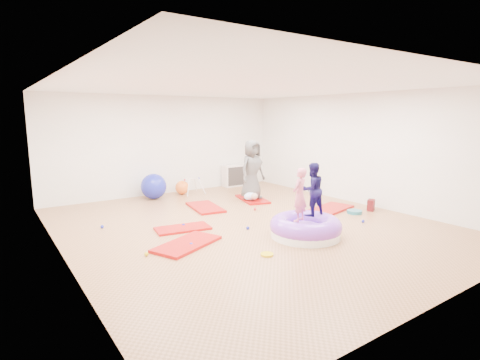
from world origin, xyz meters
TOP-DOWN VIEW (x-y plane):
  - room at (0.00, 0.00)m, footprint 7.01×8.01m
  - gym_mat_front_left at (-1.62, -0.42)m, footprint 1.39×1.07m
  - gym_mat_mid_left at (-1.26, 0.47)m, footprint 1.13×0.70m
  - gym_mat_center_back at (-0.04, 1.74)m, footprint 0.82×1.33m
  - gym_mat_right at (2.35, -0.11)m, footprint 1.37×0.90m
  - gym_mat_rear_right at (1.46, 1.82)m, footprint 0.88×1.29m
  - inflatable_cushion at (0.43, -1.24)m, footprint 1.34×1.34m
  - child_pink at (0.23, -1.26)m, footprint 0.42×0.35m
  - child_navy at (0.69, -1.11)m, footprint 0.54×0.45m
  - adult_caregiver at (1.42, 1.79)m, footprint 0.84×0.62m
  - infant at (1.27, 1.61)m, footprint 0.38×0.38m
  - ball_pit_balls at (0.02, 0.28)m, footprint 5.18×2.79m
  - exercise_ball_blue at (-0.66, 3.46)m, footprint 0.69×0.69m
  - exercise_ball_orange at (0.24, 3.58)m, footprint 0.39×0.39m
  - infant_play_gym at (0.45, 3.38)m, footprint 0.61×0.58m
  - cube_shelf at (2.15, 3.79)m, footprint 0.68×0.34m
  - balance_disc at (2.56, -0.67)m, footprint 0.34×0.34m
  - backpack at (3.10, -0.71)m, footprint 0.27×0.23m
  - yellow_toy at (-0.77, -1.58)m, footprint 0.21×0.21m

SIDE VIEW (x-z plane):
  - yellow_toy at x=-0.77m, z-range 0.00..0.03m
  - gym_mat_mid_left at x=-1.26m, z-range 0.00..0.04m
  - gym_mat_rear_right at x=1.46m, z-range 0.00..0.05m
  - gym_mat_center_back at x=-0.04m, z-range 0.00..0.05m
  - gym_mat_front_left at x=-1.62m, z-range 0.00..0.05m
  - gym_mat_right at x=2.35m, z-range 0.00..0.05m
  - ball_pit_balls at x=0.02m, z-range 0.00..0.07m
  - balance_disc at x=2.56m, z-range 0.00..0.08m
  - backpack at x=3.10m, z-range 0.00..0.27m
  - infant at x=1.27m, z-range 0.05..0.27m
  - inflatable_cushion at x=0.43m, z-range -0.05..0.37m
  - exercise_ball_orange at x=0.24m, z-range 0.00..0.39m
  - infant_play_gym at x=0.45m, z-range 0.08..0.54m
  - cube_shelf at x=2.15m, z-range 0.00..0.68m
  - exercise_ball_blue at x=-0.66m, z-range 0.00..0.69m
  - adult_caregiver at x=1.42m, z-range 0.05..1.61m
  - child_pink at x=0.23m, z-range 0.39..1.37m
  - child_navy at x=0.69m, z-range 0.39..1.41m
  - room at x=0.00m, z-range 0.00..2.80m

